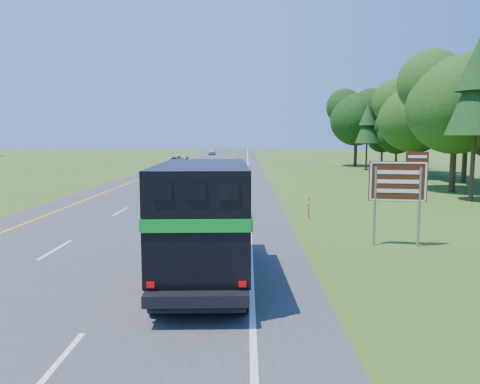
# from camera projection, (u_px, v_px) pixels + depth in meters

# --- Properties ---
(road) EXTENTS (15.00, 260.00, 0.04)m
(road) POSITION_uv_depth(u_px,v_px,m) (202.00, 172.00, 56.25)
(road) COLOR #38383A
(road) RESTS_ON ground
(lane_markings) EXTENTS (11.15, 260.00, 0.01)m
(lane_markings) POSITION_uv_depth(u_px,v_px,m) (202.00, 172.00, 56.25)
(lane_markings) COLOR yellow
(lane_markings) RESTS_ON road
(horse_truck) EXTENTS (2.75, 7.93, 3.47)m
(horse_truck) POSITION_uv_depth(u_px,v_px,m) (204.00, 217.00, 13.76)
(horse_truck) COLOR black
(horse_truck) RESTS_ON road
(white_suv) EXTENTS (3.37, 7.05, 1.94)m
(white_suv) POSITION_uv_depth(u_px,v_px,m) (178.00, 162.00, 60.26)
(white_suv) COLOR silver
(white_suv) RESTS_ON road
(far_car) EXTENTS (1.86, 4.30, 1.44)m
(far_car) POSITION_uv_depth(u_px,v_px,m) (212.00, 152.00, 111.64)
(far_car) COLOR silver
(far_car) RESTS_ON road
(exit_sign) EXTENTS (2.16, 0.43, 3.69)m
(exit_sign) POSITION_uv_depth(u_px,v_px,m) (399.00, 185.00, 18.04)
(exit_sign) COLOR gray
(exit_sign) RESTS_ON ground
(delineator) EXTENTS (0.09, 0.05, 1.11)m
(delineator) POSITION_uv_depth(u_px,v_px,m) (309.00, 207.00, 24.38)
(delineator) COLOR #FF500D
(delineator) RESTS_ON ground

